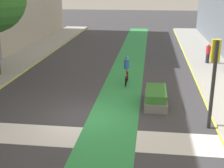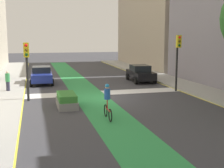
{
  "view_description": "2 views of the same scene",
  "coord_description": "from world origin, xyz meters",
  "px_view_note": "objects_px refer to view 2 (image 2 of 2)",
  "views": [
    {
      "loc": [
        2.93,
        -13.22,
        6.12
      ],
      "look_at": [
        1.08,
        1.51,
        1.22
      ],
      "focal_mm": 49.53,
      "sensor_mm": 36.0,
      "label": 1
    },
    {
      "loc": [
        5.2,
        20.26,
        4.32
      ],
      "look_at": [
        0.21,
        1.15,
        1.17
      ],
      "focal_mm": 48.43,
      "sensor_mm": 36.0,
      "label": 2
    }
  ],
  "objects_px": {
    "car_blue_right_near": "(42,75)",
    "pedestrian_sidewalk_right_a": "(8,81)",
    "car_black_left_near": "(141,73)",
    "traffic_signal_near_right": "(27,60)",
    "cyclist_in_lane": "(107,101)",
    "traffic_signal_near_left": "(178,52)",
    "median_planter": "(67,100)"
  },
  "relations": [
    {
      "from": "traffic_signal_near_right",
      "to": "car_black_left_near",
      "type": "relative_size",
      "value": 0.91
    },
    {
      "from": "traffic_signal_near_right",
      "to": "pedestrian_sidewalk_right_a",
      "type": "bearing_deg",
      "value": -66.97
    },
    {
      "from": "pedestrian_sidewalk_right_a",
      "to": "car_blue_right_near",
      "type": "bearing_deg",
      "value": -124.6
    },
    {
      "from": "car_black_left_near",
      "to": "cyclist_in_lane",
      "type": "relative_size",
      "value": 2.31
    },
    {
      "from": "traffic_signal_near_left",
      "to": "median_planter",
      "type": "height_order",
      "value": "traffic_signal_near_left"
    },
    {
      "from": "car_black_left_near",
      "to": "median_planter",
      "type": "relative_size",
      "value": 1.72
    },
    {
      "from": "traffic_signal_near_right",
      "to": "cyclist_in_lane",
      "type": "height_order",
      "value": "traffic_signal_near_right"
    },
    {
      "from": "car_black_left_near",
      "to": "car_blue_right_near",
      "type": "bearing_deg",
      "value": -6.3
    },
    {
      "from": "car_blue_right_near",
      "to": "pedestrian_sidewalk_right_a",
      "type": "bearing_deg",
      "value": 55.4
    },
    {
      "from": "traffic_signal_near_right",
      "to": "traffic_signal_near_left",
      "type": "bearing_deg",
      "value": -175.44
    },
    {
      "from": "cyclist_in_lane",
      "to": "pedestrian_sidewalk_right_a",
      "type": "xyz_separation_m",
      "value": [
        5.65,
        -9.2,
        -0.05
      ]
    },
    {
      "from": "median_planter",
      "to": "cyclist_in_lane",
      "type": "bearing_deg",
      "value": 118.86
    },
    {
      "from": "traffic_signal_near_left",
      "to": "median_planter",
      "type": "distance_m",
      "value": 9.92
    },
    {
      "from": "car_blue_right_near",
      "to": "median_planter",
      "type": "bearing_deg",
      "value": 97.04
    },
    {
      "from": "traffic_signal_near_right",
      "to": "median_planter",
      "type": "relative_size",
      "value": 1.57
    },
    {
      "from": "traffic_signal_near_left",
      "to": "car_blue_right_near",
      "type": "relative_size",
      "value": 1.04
    },
    {
      "from": "traffic_signal_near_left",
      "to": "cyclist_in_lane",
      "type": "height_order",
      "value": "traffic_signal_near_left"
    },
    {
      "from": "traffic_signal_near_left",
      "to": "car_blue_right_near",
      "type": "xyz_separation_m",
      "value": [
        10.21,
        -6.59,
        -2.27
      ]
    },
    {
      "from": "car_black_left_near",
      "to": "car_blue_right_near",
      "type": "height_order",
      "value": "same"
    },
    {
      "from": "traffic_signal_near_right",
      "to": "car_blue_right_near",
      "type": "relative_size",
      "value": 0.92
    },
    {
      "from": "traffic_signal_near_right",
      "to": "traffic_signal_near_left",
      "type": "relative_size",
      "value": 0.89
    },
    {
      "from": "traffic_signal_near_left",
      "to": "cyclist_in_lane",
      "type": "bearing_deg",
      "value": 41.8
    },
    {
      "from": "traffic_signal_near_right",
      "to": "car_black_left_near",
      "type": "bearing_deg",
      "value": -147.85
    },
    {
      "from": "car_black_left_near",
      "to": "median_planter",
      "type": "distance_m",
      "value": 11.88
    },
    {
      "from": "traffic_signal_near_right",
      "to": "pedestrian_sidewalk_right_a",
      "type": "height_order",
      "value": "traffic_signal_near_right"
    },
    {
      "from": "traffic_signal_near_right",
      "to": "car_black_left_near",
      "type": "xyz_separation_m",
      "value": [
        -10.3,
        -6.47,
        -1.95
      ]
    },
    {
      "from": "median_planter",
      "to": "pedestrian_sidewalk_right_a",
      "type": "bearing_deg",
      "value": -57.04
    },
    {
      "from": "pedestrian_sidewalk_right_a",
      "to": "traffic_signal_near_right",
      "type": "bearing_deg",
      "value": 113.03
    },
    {
      "from": "car_black_left_near",
      "to": "car_blue_right_near",
      "type": "xyz_separation_m",
      "value": [
        9.2,
        -1.02,
        0.0
      ]
    },
    {
      "from": "car_blue_right_near",
      "to": "pedestrian_sidewalk_right_a",
      "type": "height_order",
      "value": "pedestrian_sidewalk_right_a"
    },
    {
      "from": "car_blue_right_near",
      "to": "cyclist_in_lane",
      "type": "bearing_deg",
      "value": 102.95
    },
    {
      "from": "traffic_signal_near_right",
      "to": "cyclist_in_lane",
      "type": "distance_m",
      "value": 7.12
    }
  ]
}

